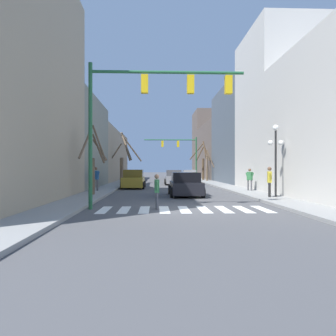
{
  "coord_description": "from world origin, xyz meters",
  "views": [
    {
      "loc": [
        -1.29,
        -15.16,
        1.89
      ],
      "look_at": [
        0.37,
        28.7,
        1.86
      ],
      "focal_mm": 35.0,
      "sensor_mm": 36.0,
      "label": 1
    }
  ],
  "objects": [
    {
      "name": "ground_plane",
      "position": [
        0.0,
        0.0,
        0.0
      ],
      "size": [
        240.0,
        240.0,
        0.0
      ],
      "primitive_type": "plane",
      "color": "#4C4C4F"
    },
    {
      "name": "sidewalk_left",
      "position": [
        -5.52,
        0.0,
        0.07
      ],
      "size": [
        2.02,
        90.0,
        0.15
      ],
      "color": "gray",
      "rests_on": "ground_plane"
    },
    {
      "name": "sidewalk_right",
      "position": [
        5.52,
        0.0,
        0.07
      ],
      "size": [
        2.02,
        90.0,
        0.15
      ],
      "color": "gray",
      "rests_on": "ground_plane"
    },
    {
      "name": "building_row_left",
      "position": [
        -9.53,
        16.16,
        5.03
      ],
      "size": [
        6.0,
        51.76,
        13.48
      ],
      "color": "tan",
      "rests_on": "ground_plane"
    },
    {
      "name": "building_row_right",
      "position": [
        9.53,
        25.17,
        5.53
      ],
      "size": [
        6.0,
        60.79,
        13.43
      ],
      "color": "beige",
      "rests_on": "ground_plane"
    },
    {
      "name": "crosswalk_stripes",
      "position": [
        -0.0,
        -0.42,
        0.0
      ],
      "size": [
        7.65,
        2.6,
        0.01
      ],
      "color": "white",
      "rests_on": "ground_plane"
    },
    {
      "name": "traffic_signal_near",
      "position": [
        -1.69,
        -0.17,
        4.97
      ],
      "size": [
        7.12,
        0.28,
        6.68
      ],
      "color": "#236038",
      "rests_on": "ground_plane"
    },
    {
      "name": "traffic_signal_far",
      "position": [
        2.14,
        29.36,
        4.45
      ],
      "size": [
        7.2,
        0.28,
        6.1
      ],
      "color": "#236038",
      "rests_on": "ground_plane"
    },
    {
      "name": "street_lamp_right_corner",
      "position": [
        5.86,
        4.06,
        3.2
      ],
      "size": [
        0.95,
        0.36,
        4.31
      ],
      "color": "black",
      "rests_on": "sidewalk_right"
    },
    {
      "name": "car_parked_right_far",
      "position": [
        0.72,
        21.39,
        0.76
      ],
      "size": [
        2.0,
        4.25,
        1.64
      ],
      "rotation": [
        0.0,
        0.0,
        1.57
      ],
      "color": "gray",
      "rests_on": "ground_plane"
    },
    {
      "name": "car_driving_toward_lane",
      "position": [
        0.72,
        6.75,
        0.74
      ],
      "size": [
        2.21,
        4.41,
        1.58
      ],
      "rotation": [
        0.0,
        0.0,
        1.57
      ],
      "color": "black",
      "rests_on": "ground_plane"
    },
    {
      "name": "car_parked_right_mid",
      "position": [
        -3.32,
        15.16,
        0.8
      ],
      "size": [
        2.12,
        4.9,
        1.72
      ],
      "rotation": [
        0.0,
        0.0,
        1.57
      ],
      "color": "#A38423",
      "rests_on": "ground_plane"
    },
    {
      "name": "car_parked_right_near",
      "position": [
        3.34,
        29.86,
        0.75
      ],
      "size": [
        2.08,
        4.88,
        1.6
      ],
      "rotation": [
        0.0,
        0.0,
        1.57
      ],
      "color": "white",
      "rests_on": "ground_plane"
    },
    {
      "name": "pedestrian_waiting_at_curb",
      "position": [
        5.51,
        4.13,
        1.22
      ],
      "size": [
        0.33,
        0.77,
        1.8
      ],
      "rotation": [
        0.0,
        0.0,
        1.32
      ],
      "color": "black",
      "rests_on": "sidewalk_right"
    },
    {
      "name": "pedestrian_crossing_street",
      "position": [
        -5.82,
        9.82,
        1.21
      ],
      "size": [
        0.69,
        0.51,
        1.8
      ],
      "rotation": [
        0.0,
        0.0,
        2.55
      ],
      "color": "#4C4C51",
      "rests_on": "sidewalk_left"
    },
    {
      "name": "pedestrian_on_right_sidewalk",
      "position": [
        5.93,
        9.67,
        1.15
      ],
      "size": [
        0.54,
        0.6,
        1.68
      ],
      "rotation": [
        0.0,
        0.0,
        5.44
      ],
      "color": "#4C4C51",
      "rests_on": "sidewalk_right"
    },
    {
      "name": "pedestrian_on_left_sidewalk",
      "position": [
        -1.24,
        -0.22,
        0.94
      ],
      "size": [
        0.23,
        0.69,
        1.6
      ],
      "rotation": [
        0.0,
        0.0,
        1.62
      ],
      "color": "#4C4C51",
      "rests_on": "ground_plane"
    },
    {
      "name": "street_tree_right_far",
      "position": [
        -5.06,
        23.91,
        2.9
      ],
      "size": [
        3.8,
        3.85,
        5.99
      ],
      "color": "brown",
      "rests_on": "sidewalk_left"
    },
    {
      "name": "street_tree_left_far",
      "position": [
        -5.31,
        6.27,
        2.28
      ],
      "size": [
        1.58,
        2.49,
        4.55
      ],
      "color": "brown",
      "rests_on": "sidewalk_left"
    },
    {
      "name": "street_tree_right_mid",
      "position": [
        5.42,
        31.39,
        2.83
      ],
      "size": [
        2.74,
        1.62,
        5.58
      ],
      "color": "brown",
      "rests_on": "sidewalk_right"
    },
    {
      "name": "street_tree_left_near",
      "position": [
        5.75,
        28.72,
        1.9
      ],
      "size": [
        1.18,
        1.9,
        4.17
      ],
      "color": "brown",
      "rests_on": "sidewalk_right"
    }
  ]
}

